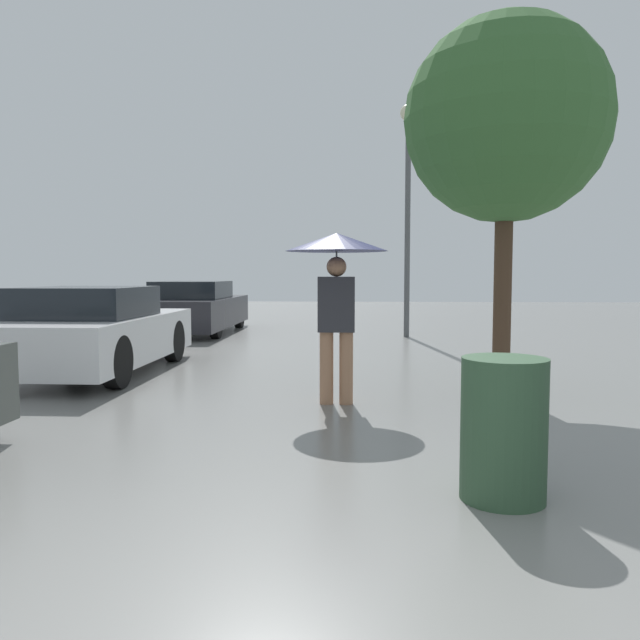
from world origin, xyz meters
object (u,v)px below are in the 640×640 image
object	(u,v)px
parked_car_middle	(93,332)
parked_car_farthest	(195,308)
pedestrian	(337,266)
tree	(506,121)
trash_bin	(504,429)
street_lamp	(408,180)

from	to	relation	value
parked_car_middle	parked_car_farthest	xyz separation A→B (m)	(-0.13, 6.14, -0.00)
pedestrian	tree	world-z (taller)	tree
parked_car_middle	parked_car_farthest	world-z (taller)	parked_car_farthest
tree	parked_car_middle	bearing A→B (deg)	166.74
tree	trash_bin	world-z (taller)	tree
parked_car_farthest	tree	distance (m)	9.64
pedestrian	street_lamp	bearing A→B (deg)	79.52
parked_car_farthest	tree	bearing A→B (deg)	-53.05
street_lamp	trash_bin	xyz separation A→B (m)	(-0.22, -10.18, -3.05)
tree	street_lamp	bearing A→B (deg)	94.76
street_lamp	parked_car_farthest	bearing A→B (deg)	171.88
parked_car_middle	trash_bin	bearing A→B (deg)	-45.52
pedestrian	tree	xyz separation A→B (m)	(1.92, 0.64, 1.66)
pedestrian	trash_bin	bearing A→B (deg)	-68.14
pedestrian	tree	size ratio (longest dim) A/B	0.43
pedestrian	parked_car_farthest	bearing A→B (deg)	114.44
parked_car_middle	parked_car_farthest	distance (m)	6.14
tree	trash_bin	xyz separation A→B (m)	(-0.78, -3.47, -2.71)
parked_car_farthest	trash_bin	world-z (taller)	parked_car_farthest
pedestrian	street_lamp	xyz separation A→B (m)	(1.36, 7.35, 1.99)
parked_car_farthest	parked_car_middle	bearing A→B (deg)	-88.81
pedestrian	parked_car_farthest	xyz separation A→B (m)	(-3.67, 8.07, -0.91)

